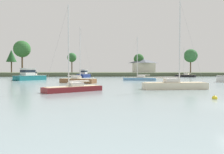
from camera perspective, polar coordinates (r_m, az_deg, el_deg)
The scene contains 17 objects.
far_shore_bank at distance 116.85m, azimuth 0.07°, elevation 0.85°, with size 167.71×58.39×1.55m, color #4C563D.
sailboat_cream at distance 27.69m, azimuth 16.18°, elevation -2.61°, with size 7.75×2.26×11.36m.
cruiser_sand at distance 71.44m, azimuth -20.72°, elevation 0.11°, with size 8.68×3.43×3.94m.
sailboat_wood at distance 40.90m, azimuth -9.08°, elevation -1.24°, with size 7.15×5.21×10.96m.
sailboat_maroon at distance 23.97m, azimuth -10.24°, elevation -3.31°, with size 6.47×5.26×9.70m.
sailboat_skyblue at distance 52.23m, azimuth 7.38°, elevation -0.64°, with size 8.05×4.46×10.99m.
cruiser_teal at distance 56.04m, azimuth -21.49°, elevation -0.12°, with size 7.25×8.96×5.30m.
sailboat_black at distance 84.57m, azimuth 18.84°, elevation 0.14°, with size 6.91×6.29×11.78m.
cruiser_navy at distance 77.13m, azimuth -7.66°, elevation 0.35°, with size 5.03×9.37×5.20m.
mooring_buoy_yellow at distance 19.03m, azimuth 25.53°, elevation -5.08°, with size 0.41×0.41×0.46m.
mooring_buoy_white at distance 68.45m, azimuth -5.00°, elevation -0.23°, with size 0.50×0.50×0.55m.
shore_tree_center_right at distance 103.80m, azimuth -22.71°, elevation 6.82°, with size 7.33×7.33×14.14m.
shore_tree_left_mid at distance 115.88m, azimuth 7.09°, elevation 4.74°, with size 5.38×5.38×9.88m.
shore_tree_right at distance 108.49m, azimuth -10.58°, elevation 5.07°, with size 4.54×4.54×9.73m.
shore_tree_far_right at distance 119.38m, azimuth -25.09°, elevation 5.07°, with size 4.91×4.91×11.37m.
shore_tree_inland_c at distance 100.90m, azimuth 20.10°, elevation 5.29°, with size 5.84×5.84×10.35m.
cottage_behind_trees at distance 114.98m, azimuth 8.36°, elevation 3.04°, with size 11.76×7.52×7.11m.
Camera 1 is at (-9.34, -12.84, 2.22)m, focal length 34.55 mm.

